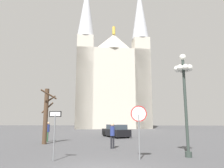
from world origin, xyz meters
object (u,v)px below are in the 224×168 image
Objects in this scene: bare_tree at (46,114)px; pedestrian_walking at (112,133)px; pedestrian_standing at (48,130)px; cathedral at (112,81)px; parked_car_near_black at (116,131)px; one_way_arrow_sign at (55,129)px; stop_sign at (139,121)px; street_lamp at (184,84)px.

pedestrian_walking is at bearing -22.55° from bare_tree.
bare_tree reaches higher than pedestrian_standing.
pedestrian_walking is at bearing -87.66° from cathedral.
parked_car_near_black is at bearing 89.79° from pedestrian_walking.
stop_sign is at bearing 7.58° from one_way_arrow_sign.
bare_tree is at bearing -77.39° from pedestrian_standing.
bare_tree is at bearing 139.15° from stop_sign.
pedestrian_standing is (-0.38, 1.72, -1.34)m from bare_tree.
bare_tree is at bearing 113.59° from one_way_arrow_sign.
stop_sign is 1.54× the size of pedestrian_standing.
cathedral reaches higher than bare_tree.
stop_sign is at bearing -68.38° from pedestrian_walking.
cathedral reaches higher than pedestrian_standing.
street_lamp is 3.29× the size of pedestrian_walking.
parked_car_near_black is 2.58× the size of pedestrian_walking.
bare_tree is 2.62× the size of pedestrian_walking.
cathedral is 19.31× the size of pedestrian_standing.
stop_sign is 0.59× the size of bare_tree.
cathedral reaches higher than one_way_arrow_sign.
street_lamp is 1.28× the size of parked_car_near_black.
parked_car_near_black is (-4.20, 12.42, -3.36)m from street_lamp.
cathedral is at bearing 93.37° from parked_car_near_black.
cathedral is 7.46× the size of bare_tree.
bare_tree reaches higher than stop_sign.
one_way_arrow_sign is 14.05m from parked_car_near_black.
pedestrian_walking is at bearing 111.62° from stop_sign.
pedestrian_walking is (-4.24, 3.13, -2.96)m from street_lamp.
pedestrian_walking reaches higher than parked_car_near_black.
pedestrian_standing is at bearing 111.50° from one_way_arrow_sign.
street_lamp is (2.69, 0.77, 2.10)m from stop_sign.
one_way_arrow_sign is at bearing -169.15° from street_lamp.
pedestrian_standing is (-10.31, 7.21, -2.94)m from street_lamp.
cathedral is 30.36m from pedestrian_standing.
pedestrian_standing is (-6.11, -5.21, 0.41)m from parked_car_near_black.
cathedral reaches higher than pedestrian_walking.
pedestrian_standing is (-7.62, 7.97, -0.85)m from stop_sign.
street_lamp reaches higher than one_way_arrow_sign.
bare_tree is at bearing -98.27° from cathedral.
stop_sign reaches higher than pedestrian_standing.
cathedral is at bearing 87.84° from one_way_arrow_sign.
one_way_arrow_sign is 1.38× the size of pedestrian_walking.
parked_car_near_black is at bearing 108.69° from street_lamp.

